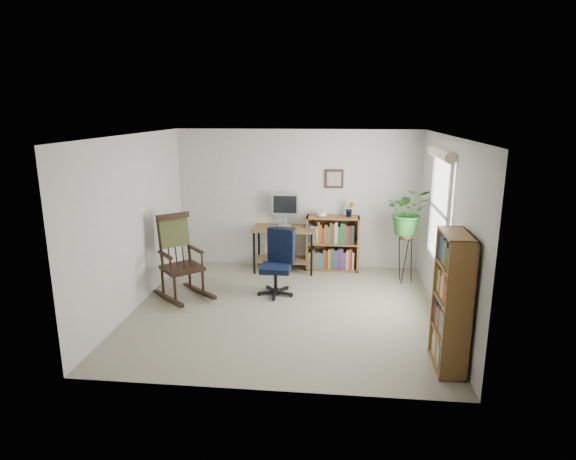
# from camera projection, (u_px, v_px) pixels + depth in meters

# --- Properties ---
(floor) EXTENTS (4.20, 4.00, 0.00)m
(floor) POSITION_uv_depth(u_px,v_px,m) (285.00, 310.00, 6.73)
(floor) COLOR gray
(floor) RESTS_ON ground
(ceiling) EXTENTS (4.20, 4.00, 0.00)m
(ceiling) POSITION_uv_depth(u_px,v_px,m) (285.00, 135.00, 6.14)
(ceiling) COLOR silver
(ceiling) RESTS_ON ground
(wall_back) EXTENTS (4.20, 0.00, 2.40)m
(wall_back) POSITION_uv_depth(u_px,v_px,m) (298.00, 199.00, 8.36)
(wall_back) COLOR beige
(wall_back) RESTS_ON ground
(wall_front) EXTENTS (4.20, 0.00, 2.40)m
(wall_front) POSITION_uv_depth(u_px,v_px,m) (261.00, 277.00, 4.51)
(wall_front) COLOR beige
(wall_front) RESTS_ON ground
(wall_left) EXTENTS (0.00, 4.00, 2.40)m
(wall_left) POSITION_uv_depth(u_px,v_px,m) (134.00, 223.00, 6.65)
(wall_left) COLOR beige
(wall_left) RESTS_ON ground
(wall_right) EXTENTS (0.00, 4.00, 2.40)m
(wall_right) POSITION_uv_depth(u_px,v_px,m) (446.00, 230.00, 6.22)
(wall_right) COLOR beige
(wall_right) RESTS_ON ground
(window) EXTENTS (0.12, 1.20, 1.50)m
(window) POSITION_uv_depth(u_px,v_px,m) (439.00, 211.00, 6.47)
(window) COLOR silver
(window) RESTS_ON wall_right
(desk) EXTENTS (1.05, 0.58, 0.76)m
(desk) POSITION_uv_depth(u_px,v_px,m) (284.00, 249.00, 8.30)
(desk) COLOR brown
(desk) RESTS_ON floor
(monitor) EXTENTS (0.46, 0.16, 0.56)m
(monitor) POSITION_uv_depth(u_px,v_px,m) (285.00, 210.00, 8.27)
(monitor) COLOR #B8B9BD
(monitor) RESTS_ON desk
(keyboard) EXTENTS (0.40, 0.15, 0.02)m
(keyboard) POSITION_uv_depth(u_px,v_px,m) (283.00, 229.00, 8.08)
(keyboard) COLOR black
(keyboard) RESTS_ON desk
(office_chair) EXTENTS (0.69, 0.69, 1.00)m
(office_chair) POSITION_uv_depth(u_px,v_px,m) (276.00, 263.00, 7.15)
(office_chair) COLOR black
(office_chair) RESTS_ON floor
(rocking_chair) EXTENTS (1.22, 1.25, 1.27)m
(rocking_chair) POSITION_uv_depth(u_px,v_px,m) (181.00, 257.00, 7.02)
(rocking_chair) COLOR black
(rocking_chair) RESTS_ON floor
(low_bookshelf) EXTENTS (0.90, 0.30, 0.95)m
(low_bookshelf) POSITION_uv_depth(u_px,v_px,m) (332.00, 243.00, 8.30)
(low_bookshelf) COLOR brown
(low_bookshelf) RESTS_ON floor
(tall_bookshelf) EXTENTS (0.28, 0.66, 1.50)m
(tall_bookshelf) POSITION_uv_depth(u_px,v_px,m) (452.00, 302.00, 5.07)
(tall_bookshelf) COLOR brown
(tall_bookshelf) RESTS_ON floor
(plant_stand) EXTENTS (0.28, 0.28, 0.85)m
(plant_stand) POSITION_uv_depth(u_px,v_px,m) (405.00, 256.00, 7.72)
(plant_stand) COLOR black
(plant_stand) RESTS_ON floor
(spider_plant) EXTENTS (1.69, 1.88, 1.46)m
(spider_plant) POSITION_uv_depth(u_px,v_px,m) (410.00, 189.00, 7.45)
(spider_plant) COLOR #276A25
(spider_plant) RESTS_ON plant_stand
(potted_plant_small) EXTENTS (0.13, 0.24, 0.11)m
(potted_plant_small) POSITION_uv_depth(u_px,v_px,m) (350.00, 214.00, 8.16)
(potted_plant_small) COLOR #276A25
(potted_plant_small) RESTS_ON low_bookshelf
(framed_picture) EXTENTS (0.32, 0.04, 0.32)m
(framed_picture) POSITION_uv_depth(u_px,v_px,m) (334.00, 179.00, 8.18)
(framed_picture) COLOR black
(framed_picture) RESTS_ON wall_back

